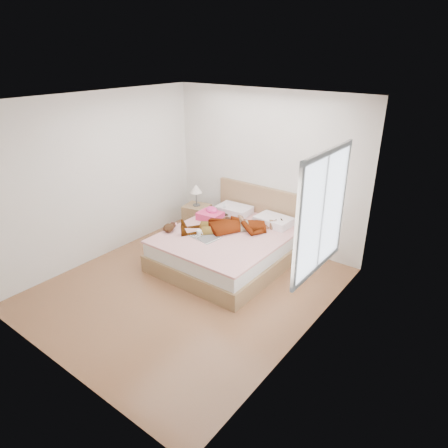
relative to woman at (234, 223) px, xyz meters
The scene contains 11 objects.
ground 1.28m from the woman, 90.04° to the right, with size 4.00×4.00×0.00m, color #4E2B18.
woman is the anchor object (origin of this frame).
hair 0.73m from the woman, 141.71° to the left, with size 0.40×0.49×0.07m, color black.
phone 0.64m from the woman, 141.34° to the left, with size 0.04×0.09×0.01m, color silver.
room_shell 2.14m from the woman, 24.63° to the right, with size 4.00×4.00×4.00m.
bed 0.36m from the woman, 90.54° to the right, with size 1.80×2.08×1.00m.
towel 0.58m from the woman, 169.53° to the left, with size 0.41×0.35×0.21m.
magazine 0.55m from the woman, 112.93° to the right, with size 0.50×0.37×0.03m.
coffee_mug 0.59m from the woman, 120.25° to the right, with size 0.11×0.08×0.09m.
plush_toy 1.02m from the woman, 139.05° to the right, with size 0.16×0.24×0.13m.
nightstand 1.25m from the woman, 160.39° to the left, with size 0.49×0.46×0.93m.
Camera 1 is at (3.37, -3.58, 3.17)m, focal length 32.00 mm.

